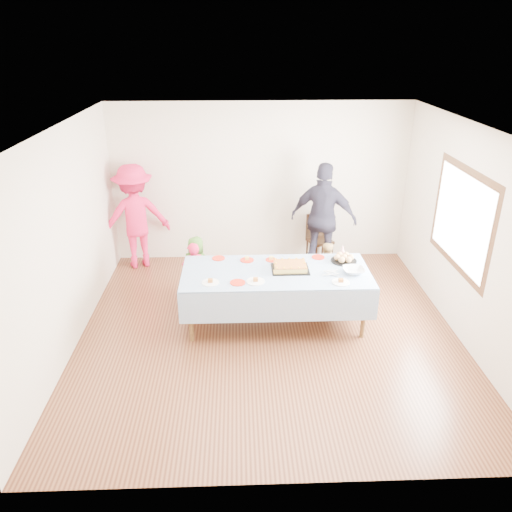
{
  "coord_description": "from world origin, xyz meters",
  "views": [
    {
      "loc": [
        -0.39,
        -5.72,
        3.68
      ],
      "look_at": [
        -0.16,
        0.3,
        0.98
      ],
      "focal_mm": 35.0,
      "sensor_mm": 36.0,
      "label": 1
    }
  ],
  "objects_px": {
    "dining_chair": "(318,235)",
    "adult_left": "(135,217)",
    "party_table": "(276,275)",
    "birthday_cake": "(290,267)"
  },
  "relations": [
    {
      "from": "dining_chair",
      "to": "adult_left",
      "type": "relative_size",
      "value": 0.48
    },
    {
      "from": "party_table",
      "to": "dining_chair",
      "type": "bearing_deg",
      "value": 66.33
    },
    {
      "from": "birthday_cake",
      "to": "party_table",
      "type": "bearing_deg",
      "value": -166.6
    },
    {
      "from": "birthday_cake",
      "to": "dining_chair",
      "type": "height_order",
      "value": "birthday_cake"
    },
    {
      "from": "birthday_cake",
      "to": "adult_left",
      "type": "bearing_deg",
      "value": 141.41
    },
    {
      "from": "dining_chair",
      "to": "birthday_cake",
      "type": "bearing_deg",
      "value": -130.98
    },
    {
      "from": "party_table",
      "to": "adult_left",
      "type": "distance_m",
      "value": 2.96
    },
    {
      "from": "dining_chair",
      "to": "adult_left",
      "type": "xyz_separation_m",
      "value": [
        -3.1,
        -0.07,
        0.41
      ]
    },
    {
      "from": "adult_left",
      "to": "dining_chair",
      "type": "bearing_deg",
      "value": 162.86
    },
    {
      "from": "party_table",
      "to": "birthday_cake",
      "type": "xyz_separation_m",
      "value": [
        0.19,
        0.05,
        0.1
      ]
    }
  ]
}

